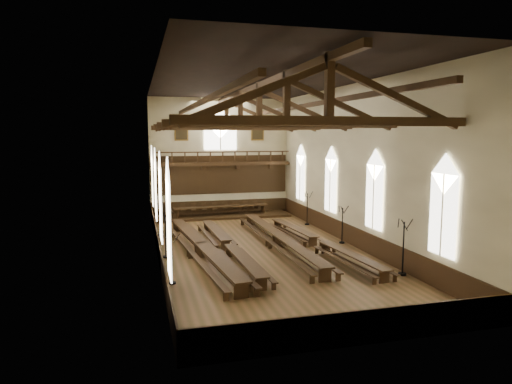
# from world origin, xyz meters

# --- Properties ---
(ground) EXTENTS (26.00, 26.00, 0.00)m
(ground) POSITION_xyz_m (0.00, 0.00, 0.00)
(ground) COLOR brown
(ground) RESTS_ON ground
(room_walls) EXTENTS (26.00, 26.00, 26.00)m
(room_walls) POSITION_xyz_m (0.00, 0.00, 6.46)
(room_walls) COLOR beige
(room_walls) RESTS_ON ground
(wainscot_band) EXTENTS (12.00, 26.00, 1.20)m
(wainscot_band) POSITION_xyz_m (0.00, 0.00, 0.60)
(wainscot_band) COLOR black
(wainscot_band) RESTS_ON ground
(side_windows) EXTENTS (11.85, 19.80, 4.50)m
(side_windows) POSITION_xyz_m (-0.00, -0.00, 3.74)
(side_windows) COLOR white
(side_windows) RESTS_ON room_walls
(end_window) EXTENTS (2.80, 0.12, 3.80)m
(end_window) POSITION_xyz_m (0.00, 12.90, 7.22)
(end_window) COLOR white
(end_window) RESTS_ON room_walls
(minstrels_gallery) EXTENTS (11.80, 1.24, 3.70)m
(minstrels_gallery) POSITION_xyz_m (0.00, 12.66, 3.91)
(minstrels_gallery) COLOR #372511
(minstrels_gallery) RESTS_ON room_walls
(portraits) EXTENTS (7.75, 0.09, 1.45)m
(portraits) POSITION_xyz_m (0.00, 12.90, 7.10)
(portraits) COLOR brown
(portraits) RESTS_ON room_walls
(roof_trusses) EXTENTS (11.70, 25.70, 2.80)m
(roof_trusses) POSITION_xyz_m (0.00, -0.00, 8.22)
(roof_trusses) COLOR #372511
(roof_trusses) RESTS_ON room_walls
(refectory_row_a) EXTENTS (2.41, 15.19, 0.82)m
(refectory_row_a) POSITION_xyz_m (-3.61, -0.66, 0.60)
(refectory_row_a) COLOR #372511
(refectory_row_a) RESTS_ON ground
(refectory_row_b) EXTENTS (1.60, 13.97, 0.70)m
(refectory_row_b) POSITION_xyz_m (-2.00, -0.43, 0.51)
(refectory_row_b) COLOR #372511
(refectory_row_b) RESTS_ON ground
(refectory_row_c) EXTENTS (1.65, 14.85, 0.80)m
(refectory_row_c) POSITION_xyz_m (1.38, 0.40, 0.58)
(refectory_row_c) COLOR #372511
(refectory_row_c) RESTS_ON ground
(refectory_row_d) EXTENTS (1.91, 13.86, 0.68)m
(refectory_row_d) POSITION_xyz_m (3.47, -0.92, 0.50)
(refectory_row_d) COLOR #372511
(refectory_row_d) RESTS_ON ground
(dais) EXTENTS (11.40, 2.84, 0.19)m
(dais) POSITION_xyz_m (-0.21, 11.40, 0.09)
(dais) COLOR black
(dais) RESTS_ON ground
(high_table) EXTENTS (8.12, 1.67, 0.76)m
(high_table) POSITION_xyz_m (-0.21, 11.40, 0.83)
(high_table) COLOR #372511
(high_table) RESTS_ON dais
(high_chairs) EXTENTS (6.72, 0.42, 0.94)m
(high_chairs) POSITION_xyz_m (-0.21, 12.18, 0.70)
(high_chairs) COLOR #372511
(high_chairs) RESTS_ON dais
(candelabrum_left_near) EXTENTS (0.69, 0.70, 2.36)m
(candelabrum_left_near) POSITION_xyz_m (-5.55, -5.10, 0.72)
(candelabrum_left_near) COLOR black
(candelabrum_left_near) RESTS_ON ground
(candelabrum_left_mid) EXTENTS (0.78, 0.76, 2.60)m
(candelabrum_left_mid) POSITION_xyz_m (-5.55, -0.38, 0.79)
(candelabrum_left_mid) COLOR black
(candelabrum_left_mid) RESTS_ON ground
(candelabrum_left_far) EXTENTS (0.72, 0.69, 2.39)m
(candelabrum_left_far) POSITION_xyz_m (-5.55, 5.44, 0.73)
(candelabrum_left_far) COLOR black
(candelabrum_left_far) RESTS_ON ground
(candelabrum_right_near) EXTENTS (0.76, 0.87, 2.83)m
(candelabrum_right_near) POSITION_xyz_m (5.55, -6.62, 0.86)
(candelabrum_right_near) COLOR black
(candelabrum_right_near) RESTS_ON ground
(candelabrum_right_mid) EXTENTS (0.65, 0.74, 2.42)m
(candelabrum_right_mid) POSITION_xyz_m (5.55, 0.27, 0.74)
(candelabrum_right_mid) COLOR black
(candelabrum_right_mid) RESTS_ON ground
(candelabrum_right_far) EXTENTS (0.78, 0.74, 2.58)m
(candelabrum_right_far) POSITION_xyz_m (5.55, 6.47, 0.79)
(candelabrum_right_far) COLOR black
(candelabrum_right_far) RESTS_ON ground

